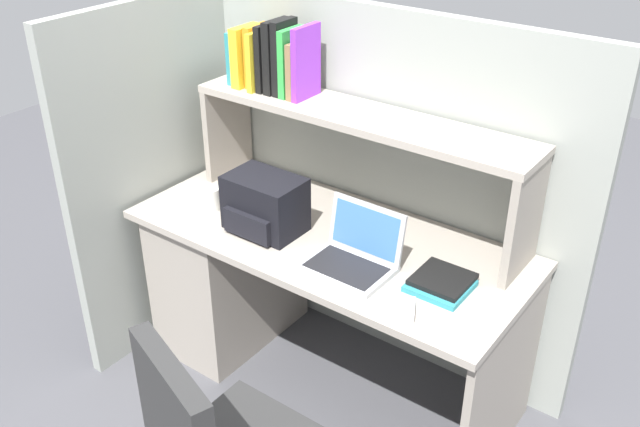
{
  "coord_description": "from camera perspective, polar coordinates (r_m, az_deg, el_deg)",
  "views": [
    {
      "loc": [
        1.38,
        -1.93,
        2.16
      ],
      "look_at": [
        0.0,
        -0.05,
        0.85
      ],
      "focal_mm": 39.62,
      "sensor_mm": 36.0,
      "label": 1
    }
  ],
  "objects": [
    {
      "name": "ground_plane",
      "position": [
        3.21,
        0.54,
        -12.98
      ],
      "size": [
        8.0,
        8.0,
        0.0
      ],
      "primitive_type": "plane",
      "color": "#4C4C51"
    },
    {
      "name": "desk",
      "position": [
        3.16,
        -5.18,
        -4.65
      ],
      "size": [
        1.6,
        0.7,
        0.73
      ],
      "color": "#AAA093",
      "rests_on": "ground_plane"
    },
    {
      "name": "cubicle_partition_rear",
      "position": [
        3.03,
        4.83,
        1.97
      ],
      "size": [
        1.84,
        0.05,
        1.55
      ],
      "primitive_type": "cube",
      "color": "#939991",
      "rests_on": "ground_plane"
    },
    {
      "name": "cubicle_partition_left",
      "position": [
        3.23,
        -12.25,
        3.22
      ],
      "size": [
        0.05,
        1.06,
        1.55
      ],
      "primitive_type": "cube",
      "color": "#939991",
      "rests_on": "ground_plane"
    },
    {
      "name": "overhead_hutch",
      "position": [
        2.76,
        3.09,
        6.26
      ],
      "size": [
        1.44,
        0.28,
        0.45
      ],
      "color": "gray",
      "rests_on": "desk"
    },
    {
      "name": "reference_books_on_shelf",
      "position": [
        2.92,
        -3.87,
        12.36
      ],
      "size": [
        0.37,
        0.18,
        0.3
      ],
      "color": "teal",
      "rests_on": "overhead_hutch"
    },
    {
      "name": "laptop",
      "position": [
        2.57,
        2.81,
        -3.28
      ],
      "size": [
        0.31,
        0.25,
        0.22
      ],
      "color": "#B7BABF",
      "rests_on": "desk"
    },
    {
      "name": "backpack",
      "position": [
        2.77,
        -4.53,
        0.71
      ],
      "size": [
        0.3,
        0.22,
        0.22
      ],
      "color": "black",
      "rests_on": "desk"
    },
    {
      "name": "computer_mouse",
      "position": [
        2.37,
        6.94,
        -7.65
      ],
      "size": [
        0.1,
        0.12,
        0.03
      ],
      "primitive_type": "cube",
      "rotation": [
        0.0,
        0.0,
        0.48
      ],
      "color": "silver",
      "rests_on": "desk"
    },
    {
      "name": "paper_cup",
      "position": [
        2.97,
        -8.72,
        1.23
      ],
      "size": [
        0.08,
        0.08,
        0.1
      ],
      "primitive_type": "cylinder",
      "color": "white",
      "rests_on": "desk"
    },
    {
      "name": "desk_book_stack",
      "position": [
        2.5,
        9.76,
        -5.54
      ],
      "size": [
        0.2,
        0.21,
        0.04
      ],
      "color": "teal",
      "rests_on": "desk"
    }
  ]
}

